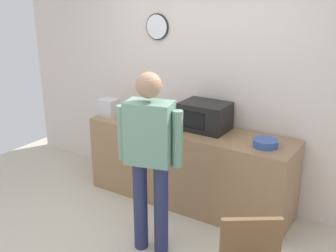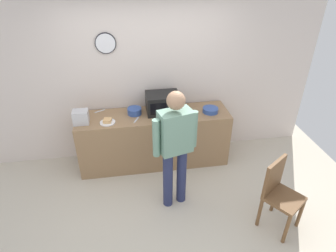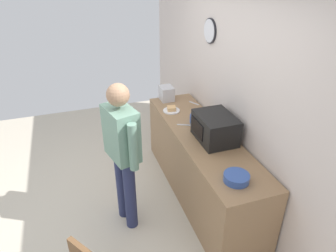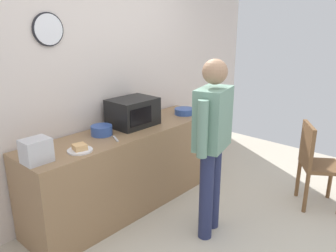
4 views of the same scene
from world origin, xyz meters
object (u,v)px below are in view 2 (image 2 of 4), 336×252
cereal_bowl (210,110)px  wooden_chair (279,192)px  person_standing (175,143)px  toaster (81,117)px  sandwich_plate (108,122)px  fork_utensil (136,120)px  spoon_utensil (100,111)px  microwave (163,103)px  salad_bowl (135,111)px

cereal_bowl → wooden_chair: (0.46, -1.47, -0.39)m
cereal_bowl → person_standing: (-0.72, -0.91, 0.07)m
toaster → person_standing: (1.22, -0.88, 0.01)m
wooden_chair → person_standing: bearing=154.8°
cereal_bowl → toaster: bearing=-179.1°
sandwich_plate → fork_utensil: 0.42m
spoon_utensil → wooden_chair: 2.81m
spoon_utensil → wooden_chair: (2.16, -1.77, -0.36)m
microwave → person_standing: size_ratio=0.30×
toaster → spoon_utensil: 0.42m
toaster → salad_bowl: bearing=11.5°
microwave → person_standing: bearing=-89.6°
fork_utensil → spoon_utensil: size_ratio=1.00×
salad_bowl → toaster: bearing=-168.5°
sandwich_plate → wooden_chair: bearing=-34.2°
toaster → fork_utensil: toaster is taller
cereal_bowl → salad_bowl: bearing=173.7°
spoon_utensil → wooden_chair: size_ratio=0.18×
salad_bowl → toaster: (-0.78, -0.16, 0.05)m
salad_bowl → spoon_utensil: salad_bowl is taller
cereal_bowl → person_standing: person_standing is taller
toaster → wooden_chair: size_ratio=0.23×
salad_bowl → cereal_bowl: size_ratio=0.90×
person_standing → fork_utensil: bearing=117.2°
spoon_utensil → wooden_chair: bearing=-39.3°
sandwich_plate → toaster: (-0.37, 0.05, 0.08)m
microwave → person_standing: (0.01, -1.04, -0.04)m
fork_utensil → wooden_chair: (1.61, -1.40, -0.36)m
sandwich_plate → fork_utensil: sandwich_plate is taller
cereal_bowl → toaster: size_ratio=1.09×
salad_bowl → spoon_utensil: 0.56m
toaster → sandwich_plate: bearing=-8.4°
cereal_bowl → fork_utensil: bearing=-176.5°
cereal_bowl → person_standing: bearing=-128.4°
cereal_bowl → spoon_utensil: cereal_bowl is taller
person_standing → spoon_utensil: bearing=129.0°
sandwich_plate → salad_bowl: (0.41, 0.21, 0.03)m
salad_bowl → fork_utensil: salad_bowl is taller
toaster → wooden_chair: 2.84m
toaster → person_standing: 1.51m
fork_utensil → spoon_utensil: (-0.55, 0.37, 0.00)m
cereal_bowl → wooden_chair: cereal_bowl is taller
spoon_utensil → sandwich_plate: bearing=-71.4°
sandwich_plate → wooden_chair: 2.49m
microwave → wooden_chair: microwave is taller
microwave → sandwich_plate: size_ratio=2.23×
wooden_chair → cereal_bowl: bearing=107.5°
salad_bowl → microwave: bearing=0.8°
sandwich_plate → toaster: toaster is taller
spoon_utensil → toaster: bearing=-126.6°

